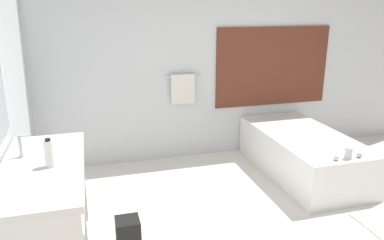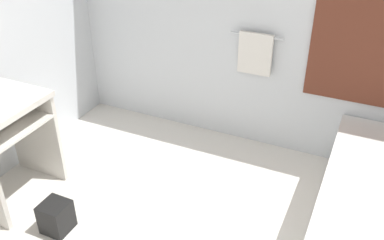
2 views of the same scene
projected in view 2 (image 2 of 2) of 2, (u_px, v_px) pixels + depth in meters
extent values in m
cube|color=silver|center=(294.00, 16.00, 3.72)|extent=(7.40, 0.06, 2.70)
cylinder|color=silver|center=(257.00, 36.00, 3.88)|extent=(0.50, 0.02, 0.02)
cube|color=silver|center=(255.00, 54.00, 3.96)|extent=(0.32, 0.04, 0.40)
cube|color=silver|center=(35.00, 133.00, 3.80)|extent=(0.55, 0.04, 0.86)
cylinder|color=silver|center=(2.00, 119.00, 3.36)|extent=(0.13, 0.39, 0.13)
cube|color=white|center=(384.00, 214.00, 3.16)|extent=(0.93, 1.85, 0.52)
cube|color=black|center=(56.00, 217.00, 3.33)|extent=(0.21, 0.21, 0.25)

